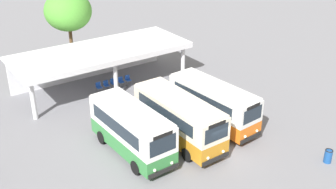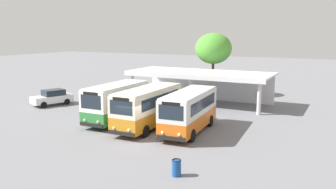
{
  "view_description": "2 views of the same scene",
  "coord_description": "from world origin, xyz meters",
  "px_view_note": "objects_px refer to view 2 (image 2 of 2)",
  "views": [
    {
      "loc": [
        -15.4,
        -16.81,
        15.25
      ],
      "look_at": [
        0.12,
        5.59,
        2.07
      ],
      "focal_mm": 44.52,
      "sensor_mm": 36.0,
      "label": 1
    },
    {
      "loc": [
        12.83,
        -20.18,
        7.38
      ],
      "look_at": [
        -1.5,
        7.32,
        1.93
      ],
      "focal_mm": 37.31,
      "sensor_mm": 36.0,
      "label": 2
    }
  ],
  "objects_px": {
    "waiting_chair_end_by_column": "(188,99)",
    "waiting_chair_fourth_seat": "(207,101)",
    "waiting_chair_middle_seat": "(201,100)",
    "waiting_chair_fifth_seat": "(213,102)",
    "city_bus_middle_cream": "(189,110)",
    "parked_car_flank": "(52,97)",
    "waiting_chair_second_from_end": "(194,100)",
    "city_bus_nearest_orange": "(117,101)",
    "city_bus_second_in_row": "(148,106)",
    "litter_bin_apron": "(176,168)"
  },
  "relations": [
    {
      "from": "waiting_chair_end_by_column",
      "to": "waiting_chair_fourth_seat",
      "type": "height_order",
      "value": "same"
    },
    {
      "from": "waiting_chair_middle_seat",
      "to": "waiting_chair_fifth_seat",
      "type": "bearing_deg",
      "value": -4.36
    },
    {
      "from": "city_bus_middle_cream",
      "to": "parked_car_flank",
      "type": "bearing_deg",
      "value": 171.09
    },
    {
      "from": "parked_car_flank",
      "to": "waiting_chair_second_from_end",
      "type": "xyz_separation_m",
      "value": [
        13.04,
        7.01,
        -0.3
      ]
    },
    {
      "from": "city_bus_nearest_orange",
      "to": "waiting_chair_fifth_seat",
      "type": "xyz_separation_m",
      "value": [
        5.11,
        9.5,
        -1.24
      ]
    },
    {
      "from": "waiting_chair_end_by_column",
      "to": "waiting_chair_fourth_seat",
      "type": "bearing_deg",
      "value": -1.92
    },
    {
      "from": "parked_car_flank",
      "to": "waiting_chair_second_from_end",
      "type": "height_order",
      "value": "parked_car_flank"
    },
    {
      "from": "parked_car_flank",
      "to": "waiting_chair_fourth_seat",
      "type": "distance_m",
      "value": 16.04
    },
    {
      "from": "city_bus_second_in_row",
      "to": "waiting_chair_fourth_seat",
      "type": "distance_m",
      "value": 10.12
    },
    {
      "from": "city_bus_nearest_orange",
      "to": "city_bus_second_in_row",
      "type": "bearing_deg",
      "value": -8.31
    },
    {
      "from": "city_bus_middle_cream",
      "to": "waiting_chair_end_by_column",
      "type": "relative_size",
      "value": 8.69
    },
    {
      "from": "city_bus_middle_cream",
      "to": "waiting_chair_middle_seat",
      "type": "bearing_deg",
      "value": 107.23
    },
    {
      "from": "city_bus_nearest_orange",
      "to": "waiting_chair_second_from_end",
      "type": "relative_size",
      "value": 8.23
    },
    {
      "from": "waiting_chair_fourth_seat",
      "to": "waiting_chair_fifth_seat",
      "type": "bearing_deg",
      "value": 0.15
    },
    {
      "from": "waiting_chair_middle_seat",
      "to": "waiting_chair_fourth_seat",
      "type": "relative_size",
      "value": 1.0
    },
    {
      "from": "parked_car_flank",
      "to": "city_bus_nearest_orange",
      "type": "bearing_deg",
      "value": -14.15
    },
    {
      "from": "waiting_chair_fifth_seat",
      "to": "waiting_chair_end_by_column",
      "type": "bearing_deg",
      "value": 178.6
    },
    {
      "from": "litter_bin_apron",
      "to": "city_bus_middle_cream",
      "type": "bearing_deg",
      "value": 109.57
    },
    {
      "from": "waiting_chair_fourth_seat",
      "to": "litter_bin_apron",
      "type": "xyz_separation_m",
      "value": [
        5.11,
        -17.47,
        -0.07
      ]
    },
    {
      "from": "city_bus_second_in_row",
      "to": "parked_car_flank",
      "type": "relative_size",
      "value": 1.76
    },
    {
      "from": "city_bus_nearest_orange",
      "to": "waiting_chair_end_by_column",
      "type": "relative_size",
      "value": 8.23
    },
    {
      "from": "city_bus_second_in_row",
      "to": "waiting_chair_second_from_end",
      "type": "height_order",
      "value": "city_bus_second_in_row"
    },
    {
      "from": "waiting_chair_fourth_seat",
      "to": "litter_bin_apron",
      "type": "height_order",
      "value": "litter_bin_apron"
    },
    {
      "from": "parked_car_flank",
      "to": "waiting_chair_fourth_seat",
      "type": "height_order",
      "value": "parked_car_flank"
    },
    {
      "from": "city_bus_nearest_orange",
      "to": "waiting_chair_middle_seat",
      "type": "relative_size",
      "value": 8.23
    },
    {
      "from": "waiting_chair_middle_seat",
      "to": "city_bus_middle_cream",
      "type": "bearing_deg",
      "value": -72.77
    },
    {
      "from": "waiting_chair_middle_seat",
      "to": "waiting_chair_fourth_seat",
      "type": "height_order",
      "value": "same"
    },
    {
      "from": "city_bus_nearest_orange",
      "to": "waiting_chair_fifth_seat",
      "type": "distance_m",
      "value": 10.86
    },
    {
      "from": "waiting_chair_fifth_seat",
      "to": "litter_bin_apron",
      "type": "distance_m",
      "value": 18.02
    },
    {
      "from": "waiting_chair_middle_seat",
      "to": "litter_bin_apron",
      "type": "distance_m",
      "value": 18.51
    },
    {
      "from": "waiting_chair_second_from_end",
      "to": "litter_bin_apron",
      "type": "bearing_deg",
      "value": -69.62
    },
    {
      "from": "city_bus_middle_cream",
      "to": "waiting_chair_middle_seat",
      "type": "xyz_separation_m",
      "value": [
        -3.01,
        9.7,
        -1.19
      ]
    },
    {
      "from": "city_bus_nearest_orange",
      "to": "waiting_chair_middle_seat",
      "type": "distance_m",
      "value": 10.37
    },
    {
      "from": "city_bus_middle_cream",
      "to": "waiting_chair_fifth_seat",
      "type": "xyz_separation_m",
      "value": [
        -1.61,
        9.6,
        -1.19
      ]
    },
    {
      "from": "waiting_chair_fourth_seat",
      "to": "city_bus_nearest_orange",
      "type": "bearing_deg",
      "value": -114.89
    },
    {
      "from": "litter_bin_apron",
      "to": "city_bus_nearest_orange",
      "type": "bearing_deg",
      "value": 140.05
    },
    {
      "from": "waiting_chair_fifth_seat",
      "to": "city_bus_nearest_orange",
      "type": "bearing_deg",
      "value": -118.26
    },
    {
      "from": "waiting_chair_second_from_end",
      "to": "litter_bin_apron",
      "type": "xyz_separation_m",
      "value": [
        6.51,
        -17.51,
        -0.07
      ]
    },
    {
      "from": "waiting_chair_end_by_column",
      "to": "waiting_chair_second_from_end",
      "type": "distance_m",
      "value": 0.7
    },
    {
      "from": "waiting_chair_second_from_end",
      "to": "city_bus_nearest_orange",
      "type": "bearing_deg",
      "value": -107.5
    },
    {
      "from": "parked_car_flank",
      "to": "waiting_chair_middle_seat",
      "type": "distance_m",
      "value": 15.46
    },
    {
      "from": "city_bus_nearest_orange",
      "to": "waiting_chair_end_by_column",
      "type": "xyz_separation_m",
      "value": [
        2.31,
        9.57,
        -1.24
      ]
    },
    {
      "from": "waiting_chair_middle_seat",
      "to": "litter_bin_apron",
      "type": "height_order",
      "value": "litter_bin_apron"
    },
    {
      "from": "waiting_chair_second_from_end",
      "to": "litter_bin_apron",
      "type": "distance_m",
      "value": 18.68
    },
    {
      "from": "waiting_chair_second_from_end",
      "to": "city_bus_second_in_row",
      "type": "bearing_deg",
      "value": -88.0
    },
    {
      "from": "city_bus_middle_cream",
      "to": "litter_bin_apron",
      "type": "relative_size",
      "value": 8.31
    },
    {
      "from": "city_bus_nearest_orange",
      "to": "litter_bin_apron",
      "type": "distance_m",
      "value": 12.48
    },
    {
      "from": "city_bus_second_in_row",
      "to": "waiting_chair_fifth_seat",
      "type": "relative_size",
      "value": 8.95
    },
    {
      "from": "parked_car_flank",
      "to": "city_bus_middle_cream",
      "type": "bearing_deg",
      "value": -8.91
    },
    {
      "from": "parked_car_flank",
      "to": "waiting_chair_fifth_seat",
      "type": "relative_size",
      "value": 5.08
    }
  ]
}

